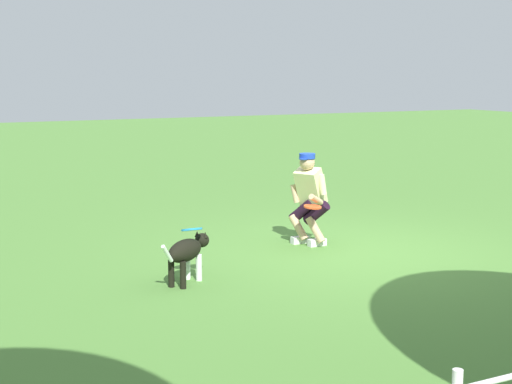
% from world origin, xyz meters
% --- Properties ---
extents(ground_plane, '(60.00, 60.00, 0.00)m').
position_xyz_m(ground_plane, '(0.00, 0.00, 0.00)').
color(ground_plane, '#4E8136').
extents(person, '(0.52, 0.70, 1.29)m').
position_xyz_m(person, '(0.31, -0.71, 0.70)').
color(person, silver).
rests_on(person, ground_plane).
extents(dog, '(0.84, 0.68, 0.55)m').
position_xyz_m(dog, '(2.55, 0.31, 0.37)').
color(dog, black).
rests_on(dog, ground_plane).
extents(frisbee_flying, '(0.32, 0.31, 0.10)m').
position_xyz_m(frisbee_flying, '(2.45, 0.21, 0.60)').
color(frisbee_flying, '#2693D9').
extents(frisbee_held, '(0.34, 0.34, 0.04)m').
position_xyz_m(frisbee_held, '(0.47, -0.35, 0.61)').
color(frisbee_held, '#EA4D25').
rests_on(frisbee_held, person).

